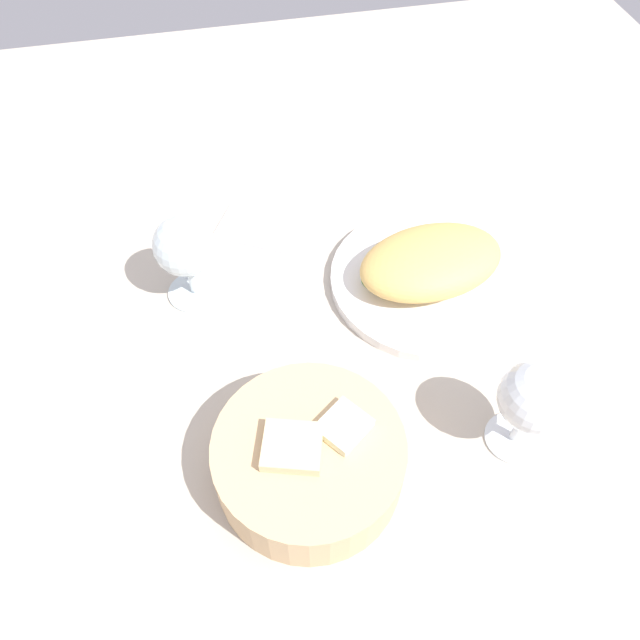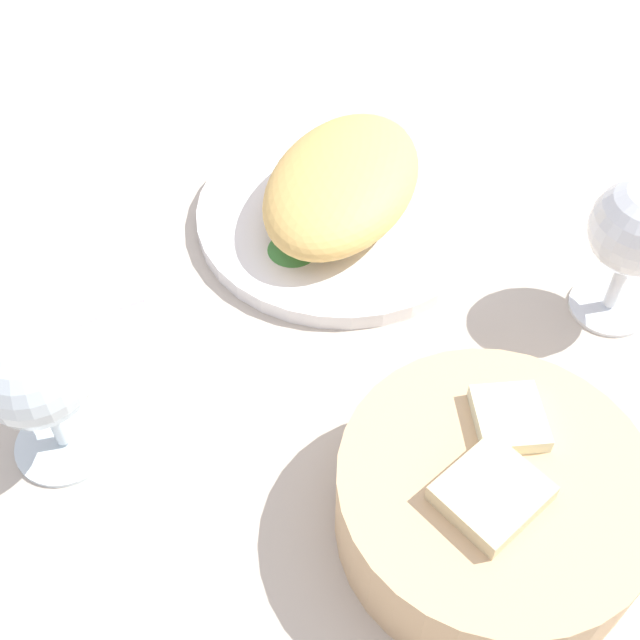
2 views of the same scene
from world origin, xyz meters
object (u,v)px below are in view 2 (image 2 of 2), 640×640
Objects in this scene: wine_glass_far at (638,233)px; folded_napkin at (60,295)px; wine_glass_near at (36,376)px; bread_basket at (491,500)px; plate at (340,213)px.

wine_glass_far reaches higher than folded_napkin.
wine_glass_near is 40.82cm from wine_glass_far.
bread_basket is at bearing -61.61° from folded_napkin.
wine_glass_far is at bearing -30.92° from folded_napkin.
plate is at bearing 170.92° from wine_glass_near.
bread_basket is 1.57× the size of wine_glass_near.
wine_glass_far is (-21.46, 0.87, 4.69)cm from bread_basket.
plate is 23.53cm from folded_napkin.
wine_glass_far reaches higher than wine_glass_near.
wine_glass_near is at bearing -41.54° from wine_glass_far.
wine_glass_far is (-2.04, 22.51, 7.18)cm from plate.
wine_glass_far is at bearing 95.19° from plate.
folded_napkin is (21.01, -36.44, -7.48)cm from wine_glass_far.
plate is 2.06× the size of wine_glass_near.
wine_glass_near reaches higher than bread_basket.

